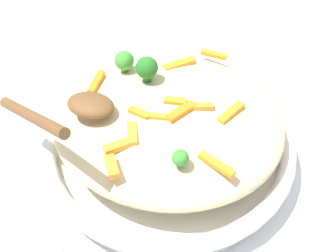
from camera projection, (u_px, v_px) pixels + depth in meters
The scene contains 20 objects.
ground_plane at pixel (168, 159), 0.61m from camera, with size 2.40×2.40×0.00m, color silver.
serving_bowl at pixel (168, 147), 0.59m from camera, with size 0.32×0.32×0.05m.
pasta_mound at pixel (168, 121), 0.56m from camera, with size 0.28×0.26×0.07m, color beige.
carrot_piece_0 at pixel (119, 146), 0.49m from camera, with size 0.03×0.01×0.01m, color orange.
carrot_piece_1 at pixel (139, 113), 0.52m from camera, with size 0.03×0.01×0.01m, color orange.
carrot_piece_2 at pixel (176, 100), 0.53m from camera, with size 0.03×0.01×0.01m, color orange.
carrot_piece_3 at pixel (217, 164), 0.47m from camera, with size 0.04×0.01×0.01m, color orange.
carrot_piece_4 at pixel (179, 64), 0.59m from camera, with size 0.04×0.01×0.01m, color orange.
carrot_piece_5 at pixel (163, 118), 0.51m from camera, with size 0.03×0.01×0.01m, color orange.
carrot_piece_6 at pixel (231, 113), 0.52m from camera, with size 0.04×0.01×0.01m, color orange.
carrot_piece_7 at pixel (214, 54), 0.60m from camera, with size 0.04×0.01×0.01m, color orange.
carrot_piece_8 at pixel (132, 134), 0.50m from camera, with size 0.03×0.01×0.01m, color orange.
carrot_piece_9 at pixel (198, 108), 0.52m from camera, with size 0.03×0.01×0.01m, color orange.
carrot_piece_10 at pixel (112, 166), 0.47m from camera, with size 0.03×0.01×0.01m, color orange.
carrot_piece_11 at pixel (96, 82), 0.56m from camera, with size 0.04×0.01×0.01m, color orange.
carrot_piece_12 at pixel (181, 112), 0.52m from camera, with size 0.04×0.01×0.01m, color orange.
broccoli_floret_0 at pixel (147, 68), 0.55m from camera, with size 0.03×0.03×0.03m.
broccoli_floret_1 at pixel (180, 158), 0.47m from camera, with size 0.02×0.02×0.02m.
broccoli_floret_2 at pixel (124, 61), 0.57m from camera, with size 0.02×0.02×0.03m.
serving_spoon at pixel (71, 109), 0.50m from camera, with size 0.13×0.12×0.07m.
Camera 1 is at (0.13, -0.37, 0.46)m, focal length 48.87 mm.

